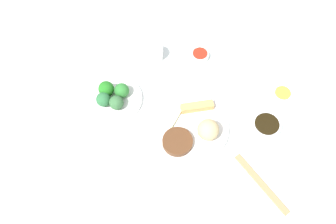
{
  "coord_description": "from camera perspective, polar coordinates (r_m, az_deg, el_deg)",
  "views": [
    {
      "loc": [
        -0.13,
        0.55,
        1.07
      ],
      "look_at": [
        0.11,
        0.04,
        0.06
      ],
      "focal_mm": 37.28,
      "sensor_mm": 36.0,
      "label": 1
    }
  ],
  "objects": [
    {
      "name": "tabletop",
      "position": [
        1.2,
        5.57,
        -1.55
      ],
      "size": [
        2.2,
        2.2,
        0.02
      ],
      "primitive_type": "cube",
      "color": "white",
      "rests_on": "ground"
    },
    {
      "name": "main_plate",
      "position": [
        1.17,
        3.17,
        -2.37
      ],
      "size": [
        0.28,
        0.28,
        0.02
      ],
      "primitive_type": "cylinder",
      "color": "white",
      "rests_on": "tabletop"
    },
    {
      "name": "rice_scoop",
      "position": [
        1.12,
        6.6,
        -2.91
      ],
      "size": [
        0.07,
        0.07,
        0.07
      ],
      "primitive_type": "sphere",
      "color": "tan",
      "rests_on": "main_plate"
    },
    {
      "name": "spring_roll",
      "position": [
        1.19,
        4.77,
        0.86
      ],
      "size": [
        0.11,
        0.09,
        0.03
      ],
      "primitive_type": "cube",
      "rotation": [
        0.0,
        0.0,
        0.6
      ],
      "color": "tan",
      "rests_on": "main_plate"
    },
    {
      "name": "crab_rangoon_wonton",
      "position": [
        1.17,
        0.02,
        -0.58
      ],
      "size": [
        0.07,
        0.08,
        0.01
      ],
      "primitive_type": "cube",
      "rotation": [
        0.0,
        0.0,
        -0.04
      ],
      "color": "beige",
      "rests_on": "main_plate"
    },
    {
      "name": "stir_fry_heap",
      "position": [
        1.13,
        1.57,
        -4.88
      ],
      "size": [
        0.1,
        0.1,
        0.02
      ],
      "primitive_type": "cylinder",
      "color": "#4F2D18",
      "rests_on": "main_plate"
    },
    {
      "name": "broccoli_plate",
      "position": [
        1.24,
        -8.64,
        2.05
      ],
      "size": [
        0.19,
        0.19,
        0.01
      ],
      "primitive_type": "cylinder",
      "color": "white",
      "rests_on": "tabletop"
    },
    {
      "name": "broccoli_floret_0",
      "position": [
        1.22,
        -10.07,
        3.75
      ],
      "size": [
        0.05,
        0.05,
        0.05
      ],
      "primitive_type": "sphere",
      "color": "#1F6C1C",
      "rests_on": "broccoli_plate"
    },
    {
      "name": "broccoli_floret_1",
      "position": [
        1.19,
        -8.44,
        1.53
      ],
      "size": [
        0.05,
        0.05,
        0.05
      ],
      "primitive_type": "sphere",
      "color": "#326034",
      "rests_on": "broccoli_plate"
    },
    {
      "name": "broccoli_floret_2",
      "position": [
        1.21,
        -7.58,
        3.51
      ],
      "size": [
        0.05,
        0.05,
        0.05
      ],
      "primitive_type": "sphere",
      "color": "#2A702C",
      "rests_on": "broccoli_plate"
    },
    {
      "name": "broccoli_floret_3",
      "position": [
        1.2,
        -10.51,
        2.03
      ],
      "size": [
        0.05,
        0.05,
        0.05
      ],
      "primitive_type": "sphere",
      "color": "#286235",
      "rests_on": "broccoli_plate"
    },
    {
      "name": "soy_sauce_bowl",
      "position": [
        1.21,
        15.68,
        -2.26
      ],
      "size": [
        0.1,
        0.1,
        0.03
      ],
      "primitive_type": "cylinder",
      "color": "white",
      "rests_on": "tabletop"
    },
    {
      "name": "soy_sauce_bowl_liquid",
      "position": [
        1.19,
        15.89,
        -1.87
      ],
      "size": [
        0.08,
        0.08,
        0.0
      ],
      "primitive_type": "cylinder",
      "color": "black",
      "rests_on": "soy_sauce_bowl"
    },
    {
      "name": "sauce_ramekin_hot_mustard",
      "position": [
        1.29,
        18.11,
        2.69
      ],
      "size": [
        0.07,
        0.07,
        0.02
      ],
      "primitive_type": "cylinder",
      "color": "white",
      "rests_on": "tabletop"
    },
    {
      "name": "sauce_ramekin_hot_mustard_liquid",
      "position": [
        1.28,
        18.28,
        3.01
      ],
      "size": [
        0.05,
        0.05,
        0.0
      ],
      "primitive_type": "cylinder",
      "color": "yellow",
      "rests_on": "sauce_ramekin_hot_mustard"
    },
    {
      "name": "sauce_ramekin_sweet_and_sour",
      "position": [
        1.33,
        5.21,
        9.17
      ],
      "size": [
        0.07,
        0.07,
        0.02
      ],
      "primitive_type": "cylinder",
      "color": "white",
      "rests_on": "tabletop"
    },
    {
      "name": "sauce_ramekin_sweet_and_sour_liquid",
      "position": [
        1.32,
        5.26,
        9.54
      ],
      "size": [
        0.05,
        0.05,
        0.0
      ],
      "primitive_type": "cylinder",
      "color": "red",
      "rests_on": "sauce_ramekin_sweet_and_sour"
    },
    {
      "name": "teacup",
      "position": [
        1.31,
        -2.27,
        9.64
      ],
      "size": [
        0.06,
        0.06,
        0.06
      ],
      "primitive_type": "cylinder",
      "color": "white",
      "rests_on": "tabletop"
    },
    {
      "name": "chopsticks_pair",
      "position": [
        1.14,
        15.0,
        -11.24
      ],
      "size": [
        0.21,
        0.13,
        0.01
      ],
      "primitive_type": "cube",
      "rotation": [
        0.0,
        0.0,
        2.63
      ],
      "color": "#A7794E",
      "rests_on": "tabletop"
    }
  ]
}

